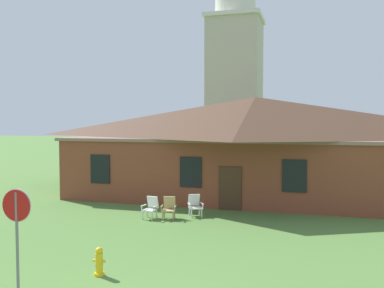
{
  "coord_description": "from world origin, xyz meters",
  "views": [
    {
      "loc": [
        3.21,
        -6.96,
        4.23
      ],
      "look_at": [
        -1.08,
        7.86,
        3.4
      ],
      "focal_mm": 38.91,
      "sensor_mm": 36.0,
      "label": 1
    }
  ],
  "objects_px": {
    "stop_sign": "(17,220)",
    "lawn_chair_left_end": "(195,205)",
    "lawn_chair_by_porch": "(151,207)",
    "lawn_chair_near_door": "(169,207)",
    "fire_hydrant": "(99,262)"
  },
  "relations": [
    {
      "from": "lawn_chair_by_porch",
      "to": "lawn_chair_near_door",
      "type": "height_order",
      "value": "same"
    },
    {
      "from": "stop_sign",
      "to": "fire_hydrant",
      "type": "bearing_deg",
      "value": 55.92
    },
    {
      "from": "stop_sign",
      "to": "lawn_chair_left_end",
      "type": "height_order",
      "value": "stop_sign"
    },
    {
      "from": "lawn_chair_near_door",
      "to": "lawn_chair_left_end",
      "type": "relative_size",
      "value": 1.0
    },
    {
      "from": "lawn_chair_near_door",
      "to": "fire_hydrant",
      "type": "distance_m",
      "value": 6.91
    },
    {
      "from": "lawn_chair_left_end",
      "to": "fire_hydrant",
      "type": "bearing_deg",
      "value": -94.12
    },
    {
      "from": "lawn_chair_near_door",
      "to": "fire_hydrant",
      "type": "bearing_deg",
      "value": -86.81
    },
    {
      "from": "fire_hydrant",
      "to": "lawn_chair_by_porch",
      "type": "bearing_deg",
      "value": 99.79
    },
    {
      "from": "stop_sign",
      "to": "lawn_chair_by_porch",
      "type": "relative_size",
      "value": 2.75
    },
    {
      "from": "stop_sign",
      "to": "lawn_chair_by_porch",
      "type": "bearing_deg",
      "value": 89.69
    },
    {
      "from": "lawn_chair_left_end",
      "to": "lawn_chair_near_door",
      "type": "bearing_deg",
      "value": -138.72
    },
    {
      "from": "lawn_chair_by_porch",
      "to": "fire_hydrant",
      "type": "height_order",
      "value": "lawn_chair_by_porch"
    },
    {
      "from": "stop_sign",
      "to": "lawn_chair_near_door",
      "type": "bearing_deg",
      "value": 84.6
    },
    {
      "from": "lawn_chair_by_porch",
      "to": "fire_hydrant",
      "type": "relative_size",
      "value": 1.21
    },
    {
      "from": "lawn_chair_by_porch",
      "to": "stop_sign",
      "type": "bearing_deg",
      "value": -90.31
    }
  ]
}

